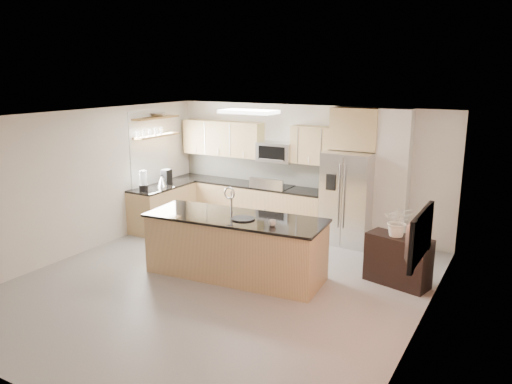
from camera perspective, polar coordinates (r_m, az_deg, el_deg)
The scene contains 27 objects.
floor at distance 7.99m, azimuth -4.17°, elevation -10.41°, with size 6.50×6.50×0.00m, color #999692.
ceiling at distance 7.33m, azimuth -4.52°, elevation 8.51°, with size 6.00×6.50×0.02m, color silver.
wall_back at distance 10.34m, azimuth 5.75°, elevation 2.67°, with size 6.00×0.02×2.60m, color beige.
wall_front at distance 5.32m, azimuth -24.47°, elevation -9.08°, with size 6.00×0.02×2.60m, color beige.
wall_left at distance 9.52m, azimuth -19.52°, elevation 1.00°, with size 0.02×6.50×2.60m, color beige.
wall_right at distance 6.44m, azimuth 18.50°, elevation -4.68°, with size 0.02×6.50×2.60m, color beige.
back_counter at distance 10.79m, azimuth -1.00°, elevation -1.31°, with size 3.55×0.66×1.44m.
left_counter at distance 10.76m, azimuth -10.62°, elevation -1.66°, with size 0.66×1.50×0.92m.
range at distance 10.49m, azimuth 1.91°, elevation -1.75°, with size 0.76×0.64×1.14m.
upper_cabinets at distance 10.70m, azimuth -0.97°, elevation 5.94°, with size 3.50×0.33×0.75m.
microwave at distance 10.36m, azimuth 2.28°, elevation 4.59°, with size 0.76×0.40×0.40m.
refrigerator at distance 9.71m, azimuth 10.51°, elevation -0.68°, with size 0.92×0.78×1.78m.
partition_column at distance 9.62m, azimuth 15.33°, elevation 1.43°, with size 0.60×0.30×2.60m, color silver.
window at distance 10.72m, azimuth -12.14°, elevation 4.71°, with size 0.04×1.15×1.65m.
shelf_lower at distance 10.67m, azimuth -11.35°, elevation 6.34°, with size 0.30×1.20×0.04m, color brown.
shelf_upper at distance 10.63m, azimuth -11.44°, elevation 8.32°, with size 0.30×1.20×0.04m, color brown.
ceiling_fixture at distance 8.89m, azimuth -0.84°, elevation 9.17°, with size 1.00×0.50×0.06m, color white.
island at distance 8.10m, azimuth -2.37°, elevation -6.20°, with size 2.98×1.29×1.42m.
credenza at distance 8.12m, azimuth 15.91°, elevation -7.53°, with size 0.98×0.41×0.78m, color black.
cup at distance 7.46m, azimuth 1.85°, elevation -3.56°, with size 0.11×0.11×0.09m, color silver.
platter at distance 7.80m, azimuth -1.47°, elevation -3.05°, with size 0.37×0.37×0.02m, color black.
blender at distance 10.21m, azimuth -12.76°, elevation 1.12°, with size 0.18×0.18×0.42m.
kettle at distance 10.56m, azimuth -10.72°, elevation 1.25°, with size 0.21×0.21×0.26m.
coffee_maker at distance 10.77m, azimuth -10.22°, elevation 1.70°, with size 0.17×0.21×0.31m.
bowl at distance 10.70m, azimuth -11.11°, elevation 8.72°, with size 0.40×0.40×0.10m, color silver.
flower_vase at distance 7.88m, azimuth 16.02°, elevation -2.35°, with size 0.66×0.57×0.73m, color silver.
television at distance 6.26m, azimuth 17.36°, elevation -4.65°, with size 1.08×0.14×0.62m, color black.
Camera 1 is at (4.09, -6.05, 3.23)m, focal length 35.00 mm.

